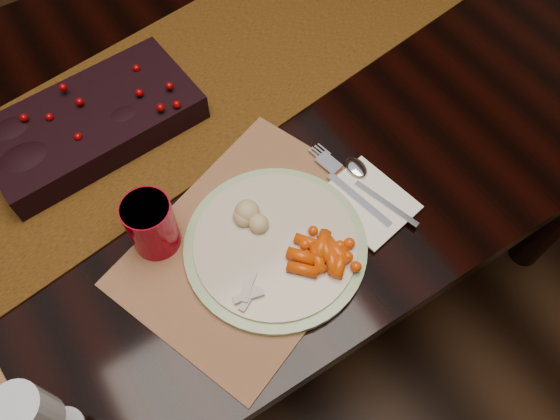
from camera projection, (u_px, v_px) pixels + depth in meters
floor at (228, 279)px, 1.66m from camera, size 5.00×5.00×0.00m
dining_table at (216, 219)px, 1.34m from camera, size 1.80×1.00×0.75m
table_runner at (154, 107)px, 1.03m from camera, size 1.87×0.65×0.00m
centerpiece at (91, 119)px, 0.96m from camera, size 0.38×0.22×0.07m
placemat_main at (255, 242)px, 0.88m from camera, size 0.50×0.43×0.00m
dinner_plate at (275, 245)px, 0.87m from camera, size 0.32×0.32×0.02m
baby_carrots at (307, 259)px, 0.84m from camera, size 0.14×0.12×0.02m
mashed_potatoes at (243, 221)px, 0.86m from camera, size 0.09×0.08×0.04m
turkey_shreds at (242, 298)px, 0.81m from camera, size 0.08×0.07×0.02m
napkin at (368, 202)px, 0.92m from camera, size 0.15×0.16×0.00m
fork at (351, 190)px, 0.92m from camera, size 0.06×0.18×0.00m
spoon at (376, 192)px, 0.92m from camera, size 0.07×0.16×0.00m
red_cup at (151, 225)px, 0.84m from camera, size 0.08×0.08×0.10m
wine_glass at (41, 418)px, 0.67m from camera, size 0.06×0.06×0.17m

